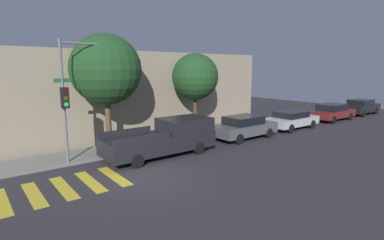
# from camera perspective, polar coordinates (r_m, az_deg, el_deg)

# --- Properties ---
(ground_plane) EXTENTS (60.00, 60.00, 0.00)m
(ground_plane) POSITION_cam_1_polar(r_m,az_deg,el_deg) (12.42, -8.98, -10.58)
(ground_plane) COLOR #2D2B30
(sidewalk) EXTENTS (26.00, 2.26, 0.14)m
(sidewalk) POSITION_cam_1_polar(r_m,az_deg,el_deg) (16.15, -16.48, -5.79)
(sidewalk) COLOR slate
(sidewalk) RESTS_ON ground
(building_row) EXTENTS (26.00, 6.00, 5.32)m
(building_row) POSITION_cam_1_polar(r_m,az_deg,el_deg) (19.96, -21.63, 4.39)
(building_row) COLOR gray
(building_row) RESTS_ON ground
(crosswalk) EXTENTS (4.35, 2.60, 0.00)m
(crosswalk) POSITION_cam_1_polar(r_m,az_deg,el_deg) (12.14, -23.26, -11.76)
(crosswalk) COLOR gold
(crosswalk) RESTS_ON ground
(traffic_light_pole) EXTENTS (2.70, 0.56, 5.54)m
(traffic_light_pole) POSITION_cam_1_polar(r_m,az_deg,el_deg) (14.23, -21.32, 6.22)
(traffic_light_pole) COLOR slate
(traffic_light_pole) RESTS_ON ground
(pickup_truck) EXTENTS (5.61, 2.09, 1.77)m
(pickup_truck) POSITION_cam_1_polar(r_m,az_deg,el_deg) (15.06, -5.02, -3.36)
(pickup_truck) COLOR black
(pickup_truck) RESTS_ON ground
(sedan_near_corner) EXTENTS (4.32, 1.83, 1.42)m
(sedan_near_corner) POSITION_cam_1_polar(r_m,az_deg,el_deg) (18.76, 9.91, -1.28)
(sedan_near_corner) COLOR #4C5156
(sedan_near_corner) RESTS_ON ground
(sedan_middle) EXTENTS (4.29, 1.89, 1.28)m
(sedan_middle) POSITION_cam_1_polar(r_m,az_deg,el_deg) (22.64, 18.39, 0.11)
(sedan_middle) COLOR #B7BABF
(sedan_middle) RESTS_ON ground
(sedan_far_end) EXTENTS (4.49, 1.87, 1.39)m
(sedan_far_end) POSITION_cam_1_polar(r_m,az_deg,el_deg) (27.58, 25.12, 1.42)
(sedan_far_end) COLOR maroon
(sedan_far_end) RESTS_ON ground
(sedan_tail_of_row) EXTENTS (4.30, 1.86, 1.44)m
(sedan_tail_of_row) POSITION_cam_1_polar(r_m,az_deg,el_deg) (32.38, 29.44, 2.24)
(sedan_tail_of_row) COLOR black
(sedan_tail_of_row) RESTS_ON ground
(tree_near_corner) EXTENTS (3.57, 3.57, 6.03)m
(tree_near_corner) POSITION_cam_1_polar(r_m,az_deg,el_deg) (15.88, -16.08, 9.17)
(tree_near_corner) COLOR brown
(tree_near_corner) RESTS_ON ground
(tree_midblock) EXTENTS (2.89, 2.89, 5.24)m
(tree_midblock) POSITION_cam_1_polar(r_m,az_deg,el_deg) (18.81, 0.60, 8.20)
(tree_midblock) COLOR #4C3823
(tree_midblock) RESTS_ON ground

